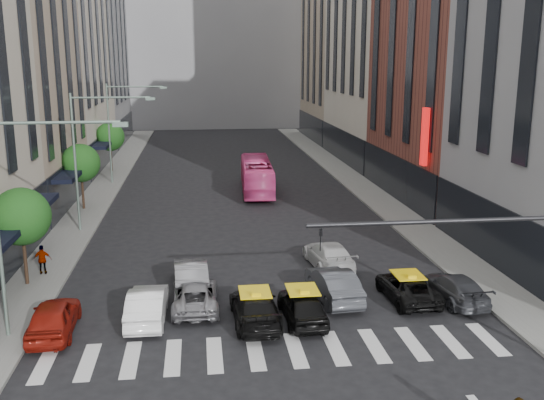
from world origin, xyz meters
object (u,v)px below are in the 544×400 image
object	(u,v)px
taxi_center	(302,305)
pedestrian_far	(43,260)
taxi_left	(255,308)
streetlamp_far	(119,120)
car_white_front	(147,304)
bus	(257,176)
car_red	(54,317)
streetlamp_near	(20,198)
streetlamp_mid	(89,144)

from	to	relation	value
taxi_center	pedestrian_far	size ratio (longest dim) A/B	2.67
taxi_left	taxi_center	distance (m)	2.08
streetlamp_far	car_white_front	xyz separation A→B (m)	(4.62, -30.92, -5.16)
car_white_front	bus	bearing A→B (deg)	-104.84
taxi_center	car_white_front	bearing A→B (deg)	-9.93
car_white_front	bus	xyz separation A→B (m)	(7.35, 25.79, 0.71)
car_red	taxi_left	distance (m)	8.45
streetlamp_near	bus	xyz separation A→B (m)	(11.98, 26.86, -4.45)
taxi_left	bus	size ratio (longest dim) A/B	0.46
streetlamp_mid	car_red	xyz separation A→B (m)	(0.84, -15.82, -5.16)
streetlamp_near	car_white_front	world-z (taller)	streetlamp_near
streetlamp_near	pedestrian_far	distance (m)	8.99
streetlamp_near	car_white_front	bearing A→B (deg)	13.12
streetlamp_mid	pedestrian_far	xyz separation A→B (m)	(-1.29, -8.61, -4.97)
streetlamp_far	taxi_center	bearing A→B (deg)	-70.31
bus	streetlamp_far	bearing A→B (deg)	-20.44
streetlamp_far	taxi_center	distance (m)	34.16
streetlamp_near	taxi_center	xyz separation A→B (m)	(11.37, 0.21, -5.19)
streetlamp_far	car_white_front	world-z (taller)	streetlamp_far
streetlamp_far	car_white_front	bearing A→B (deg)	-81.50
streetlamp_near	bus	distance (m)	29.75
car_red	taxi_left	world-z (taller)	car_red
streetlamp_near	streetlamp_mid	xyz separation A→B (m)	(0.00, 16.00, 0.00)
car_red	pedestrian_far	bearing A→B (deg)	-75.46
taxi_left	bus	bearing A→B (deg)	-97.48
streetlamp_far	car_white_front	distance (m)	31.69
car_red	car_white_front	distance (m)	3.88
streetlamp_near	streetlamp_far	distance (m)	32.00
streetlamp_mid	taxi_center	distance (m)	20.14
car_red	bus	distance (m)	28.92
streetlamp_far	streetlamp_near	bearing A→B (deg)	-90.00
car_red	taxi_center	bearing A→B (deg)	178.24
car_white_front	bus	distance (m)	26.82
car_red	taxi_center	world-z (taller)	car_red
streetlamp_mid	taxi_center	xyz separation A→B (m)	(11.37, -15.79, -5.19)
car_white_front	taxi_center	world-z (taller)	car_white_front
taxi_center	streetlamp_near	bearing A→B (deg)	-1.55
car_white_front	taxi_left	size ratio (longest dim) A/B	0.93
streetlamp_far	taxi_center	size ratio (longest dim) A/B	2.14
streetlamp_far	bus	distance (m)	13.77
pedestrian_far	streetlamp_near	bearing A→B (deg)	96.71
streetlamp_near	car_white_front	distance (m)	7.01
streetlamp_near	taxi_center	bearing A→B (deg)	1.07
taxi_center	taxi_left	bearing A→B (deg)	-4.00
taxi_center	bus	size ratio (longest dim) A/B	0.40
car_red	car_white_front	world-z (taller)	car_red
streetlamp_far	car_red	bearing A→B (deg)	-88.48
streetlamp_near	taxi_left	world-z (taller)	streetlamp_near
car_red	taxi_center	size ratio (longest dim) A/B	1.05
streetlamp_mid	pedestrian_far	distance (m)	10.03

